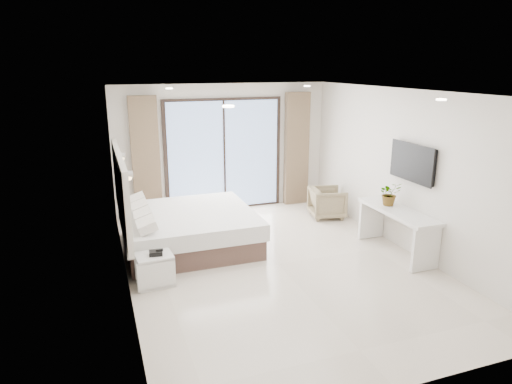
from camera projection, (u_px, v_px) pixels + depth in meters
ground at (278, 264)px, 7.28m from camera, size 6.20×6.20×0.00m
room_shell at (248, 158)px, 7.58m from camera, size 4.62×6.22×2.72m
bed at (188, 229)px, 7.90m from camera, size 2.22×2.11×0.76m
nightstand at (155, 270)px, 6.55m from camera, size 0.54×0.45×0.46m
phone at (156, 253)px, 6.47m from camera, size 0.20×0.16×0.06m
console_desk at (397, 221)px, 7.57m from camera, size 0.51×1.64×0.77m
plant at (390, 196)px, 7.71m from camera, size 0.43×0.46×0.32m
armchair at (327, 201)px, 9.44m from camera, size 0.74×0.77×0.68m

